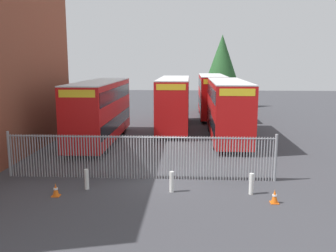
{
  "coord_description": "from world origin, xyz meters",
  "views": [
    {
      "loc": [
        1.28,
        -17.82,
        5.82
      ],
      "look_at": [
        0.0,
        4.0,
        2.0
      ],
      "focal_mm": 39.65,
      "sensor_mm": 36.0,
      "label": 1
    }
  ],
  "objects_px": {
    "double_decker_bus_near_gate": "(100,109)",
    "double_decker_bus_behind_fence_left": "(228,108)",
    "traffic_cone_mid_forecourt": "(275,197)",
    "double_decker_bus_behind_fence_right": "(174,101)",
    "bollard_center_front": "(172,182)",
    "double_decker_bus_far_back": "(212,94)",
    "traffic_cone_by_gate": "(56,190)",
    "bollard_near_left": "(87,179)",
    "bollard_near_right": "(251,184)"
  },
  "relations": [
    {
      "from": "double_decker_bus_behind_fence_left",
      "to": "bollard_center_front",
      "type": "height_order",
      "value": "double_decker_bus_behind_fence_left"
    },
    {
      "from": "double_decker_bus_behind_fence_left",
      "to": "traffic_cone_by_gate",
      "type": "bearing_deg",
      "value": -124.54
    },
    {
      "from": "double_decker_bus_near_gate",
      "to": "bollard_center_front",
      "type": "height_order",
      "value": "double_decker_bus_near_gate"
    },
    {
      "from": "double_decker_bus_far_back",
      "to": "traffic_cone_mid_forecourt",
      "type": "bearing_deg",
      "value": -87.05
    },
    {
      "from": "double_decker_bus_behind_fence_right",
      "to": "traffic_cone_mid_forecourt",
      "type": "distance_m",
      "value": 17.92
    },
    {
      "from": "double_decker_bus_near_gate",
      "to": "traffic_cone_mid_forecourt",
      "type": "distance_m",
      "value": 15.26
    },
    {
      "from": "double_decker_bus_near_gate",
      "to": "bollard_near_right",
      "type": "distance_m",
      "value": 13.95
    },
    {
      "from": "double_decker_bus_near_gate",
      "to": "bollard_center_front",
      "type": "relative_size",
      "value": 11.38
    },
    {
      "from": "double_decker_bus_behind_fence_left",
      "to": "traffic_cone_mid_forecourt",
      "type": "relative_size",
      "value": 18.32
    },
    {
      "from": "double_decker_bus_behind_fence_left",
      "to": "double_decker_bus_behind_fence_right",
      "type": "height_order",
      "value": "same"
    },
    {
      "from": "traffic_cone_mid_forecourt",
      "to": "double_decker_bus_behind_fence_right",
      "type": "bearing_deg",
      "value": 106.02
    },
    {
      "from": "bollard_near_left",
      "to": "traffic_cone_mid_forecourt",
      "type": "xyz_separation_m",
      "value": [
        8.26,
        -1.24,
        -0.19
      ]
    },
    {
      "from": "traffic_cone_mid_forecourt",
      "to": "double_decker_bus_near_gate",
      "type": "bearing_deg",
      "value": 131.47
    },
    {
      "from": "double_decker_bus_behind_fence_right",
      "to": "double_decker_bus_far_back",
      "type": "distance_m",
      "value": 8.2
    },
    {
      "from": "bollard_center_front",
      "to": "traffic_cone_mid_forecourt",
      "type": "relative_size",
      "value": 1.61
    },
    {
      "from": "double_decker_bus_behind_fence_left",
      "to": "bollard_center_front",
      "type": "bearing_deg",
      "value": -107.12
    },
    {
      "from": "traffic_cone_by_gate",
      "to": "traffic_cone_mid_forecourt",
      "type": "distance_m",
      "value": 9.37
    },
    {
      "from": "double_decker_bus_far_back",
      "to": "bollard_near_right",
      "type": "relative_size",
      "value": 11.38
    },
    {
      "from": "bollard_center_front",
      "to": "bollard_near_right",
      "type": "xyz_separation_m",
      "value": [
        3.54,
        -0.07,
        0.0
      ]
    },
    {
      "from": "bollard_center_front",
      "to": "traffic_cone_mid_forecourt",
      "type": "bearing_deg",
      "value": -14.22
    },
    {
      "from": "bollard_near_right",
      "to": "traffic_cone_by_gate",
      "type": "height_order",
      "value": "bollard_near_right"
    },
    {
      "from": "double_decker_bus_near_gate",
      "to": "traffic_cone_mid_forecourt",
      "type": "bearing_deg",
      "value": -48.53
    },
    {
      "from": "bollard_near_right",
      "to": "bollard_center_front",
      "type": "bearing_deg",
      "value": 178.83
    },
    {
      "from": "double_decker_bus_behind_fence_right",
      "to": "bollard_center_front",
      "type": "distance_m",
      "value": 16.14
    },
    {
      "from": "double_decker_bus_behind_fence_left",
      "to": "double_decker_bus_far_back",
      "type": "relative_size",
      "value": 1.0
    },
    {
      "from": "double_decker_bus_near_gate",
      "to": "bollard_near_right",
      "type": "height_order",
      "value": "double_decker_bus_near_gate"
    },
    {
      "from": "double_decker_bus_near_gate",
      "to": "double_decker_bus_behind_fence_right",
      "type": "height_order",
      "value": "same"
    },
    {
      "from": "double_decker_bus_near_gate",
      "to": "bollard_near_right",
      "type": "bearing_deg",
      "value": -48.19
    },
    {
      "from": "traffic_cone_mid_forecourt",
      "to": "bollard_center_front",
      "type": "bearing_deg",
      "value": 165.78
    },
    {
      "from": "double_decker_bus_near_gate",
      "to": "traffic_cone_by_gate",
      "type": "relative_size",
      "value": 18.32
    },
    {
      "from": "double_decker_bus_near_gate",
      "to": "double_decker_bus_behind_fence_left",
      "type": "relative_size",
      "value": 1.0
    },
    {
      "from": "double_decker_bus_far_back",
      "to": "bollard_near_left",
      "type": "bearing_deg",
      "value": -106.77
    },
    {
      "from": "double_decker_bus_behind_fence_left",
      "to": "double_decker_bus_far_back",
      "type": "height_order",
      "value": "same"
    },
    {
      "from": "bollard_near_left",
      "to": "traffic_cone_mid_forecourt",
      "type": "relative_size",
      "value": 1.61
    },
    {
      "from": "double_decker_bus_near_gate",
      "to": "double_decker_bus_behind_fence_left",
      "type": "bearing_deg",
      "value": 9.08
    },
    {
      "from": "double_decker_bus_behind_fence_left",
      "to": "bollard_near_right",
      "type": "bearing_deg",
      "value": -90.34
    },
    {
      "from": "bollard_near_left",
      "to": "bollard_center_front",
      "type": "bearing_deg",
      "value": -2.05
    },
    {
      "from": "bollard_near_left",
      "to": "double_decker_bus_behind_fence_left",
      "type": "bearing_deg",
      "value": 56.94
    },
    {
      "from": "bollard_center_front",
      "to": "double_decker_bus_near_gate",
      "type": "bearing_deg",
      "value": 119.02
    },
    {
      "from": "double_decker_bus_behind_fence_right",
      "to": "bollard_near_left",
      "type": "height_order",
      "value": "double_decker_bus_behind_fence_right"
    },
    {
      "from": "double_decker_bus_behind_fence_right",
      "to": "traffic_cone_by_gate",
      "type": "distance_m",
      "value": 17.56
    },
    {
      "from": "double_decker_bus_behind_fence_right",
      "to": "bollard_near_right",
      "type": "relative_size",
      "value": 11.38
    },
    {
      "from": "double_decker_bus_far_back",
      "to": "bollard_near_right",
      "type": "height_order",
      "value": "double_decker_bus_far_back"
    },
    {
      "from": "double_decker_bus_behind_fence_right",
      "to": "bollard_near_left",
      "type": "xyz_separation_m",
      "value": [
        -3.34,
        -15.87,
        -1.95
      ]
    },
    {
      "from": "bollard_near_left",
      "to": "double_decker_bus_near_gate",
      "type": "bearing_deg",
      "value": 99.85
    },
    {
      "from": "bollard_center_front",
      "to": "traffic_cone_by_gate",
      "type": "relative_size",
      "value": 1.61
    },
    {
      "from": "double_decker_bus_behind_fence_left",
      "to": "bollard_near_right",
      "type": "height_order",
      "value": "double_decker_bus_behind_fence_left"
    },
    {
      "from": "double_decker_bus_behind_fence_right",
      "to": "double_decker_bus_near_gate",
      "type": "bearing_deg",
      "value": -131.38
    },
    {
      "from": "double_decker_bus_behind_fence_right",
      "to": "bollard_center_front",
      "type": "bearing_deg",
      "value": -87.93
    },
    {
      "from": "double_decker_bus_behind_fence_right",
      "to": "bollard_near_left",
      "type": "bearing_deg",
      "value": -101.9
    }
  ]
}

